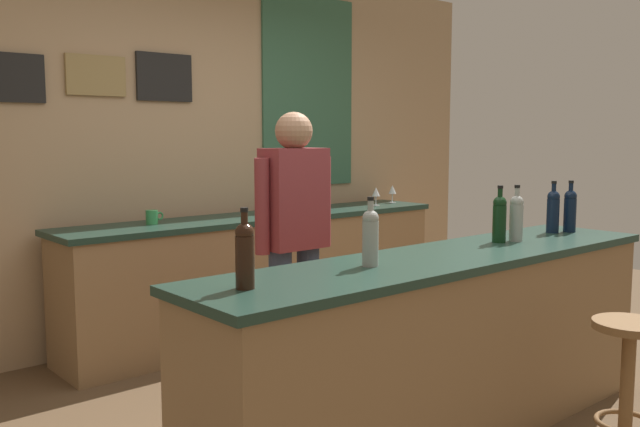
{
  "coord_description": "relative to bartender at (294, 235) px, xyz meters",
  "views": [
    {
      "loc": [
        -2.57,
        -2.48,
        1.49
      ],
      "look_at": [
        -0.06,
        0.45,
        1.05
      ],
      "focal_mm": 38.52,
      "sensor_mm": 36.0,
      "label": 1
    }
  ],
  "objects": [
    {
      "name": "ground_plane",
      "position": [
        0.2,
        -0.51,
        -0.94
      ],
      "size": [
        10.0,
        10.0,
        0.0
      ],
      "primitive_type": "plane",
      "color": "brown"
    },
    {
      "name": "back_wall",
      "position": [
        0.22,
        1.52,
        0.48
      ],
      "size": [
        6.0,
        0.09,
        2.8
      ],
      "color": "tan",
      "rests_on": "ground_plane"
    },
    {
      "name": "bar_counter",
      "position": [
        0.2,
        -0.91,
        -0.47
      ],
      "size": [
        2.78,
        0.6,
        0.92
      ],
      "color": "olive",
      "rests_on": "ground_plane"
    },
    {
      "name": "side_counter",
      "position": [
        0.6,
        1.14,
        -0.48
      ],
      "size": [
        3.11,
        0.56,
        0.9
      ],
      "color": "olive",
      "rests_on": "ground_plane"
    },
    {
      "name": "bartender",
      "position": [
        0.0,
        0.0,
        0.0
      ],
      "size": [
        0.52,
        0.21,
        1.62
      ],
      "color": "#384766",
      "rests_on": "ground_plane"
    },
    {
      "name": "bar_stool",
      "position": [
        0.57,
        -1.65,
        -0.48
      ],
      "size": [
        0.32,
        0.32,
        0.68
      ],
      "color": "brown",
      "rests_on": "ground_plane"
    },
    {
      "name": "wine_bottle_a",
      "position": [
        -0.94,
        -0.89,
        0.12
      ],
      "size": [
        0.07,
        0.07,
        0.31
      ],
      "color": "black",
      "rests_on": "bar_counter"
    },
    {
      "name": "wine_bottle_b",
      "position": [
        -0.27,
        -0.88,
        0.12
      ],
      "size": [
        0.07,
        0.07,
        0.31
      ],
      "color": "#999E99",
      "rests_on": "bar_counter"
    },
    {
      "name": "wine_bottle_c",
      "position": [
        0.73,
        -0.85,
        0.12
      ],
      "size": [
        0.07,
        0.07,
        0.31
      ],
      "color": "black",
      "rests_on": "bar_counter"
    },
    {
      "name": "wine_bottle_d",
      "position": [
        0.83,
        -0.88,
        0.12
      ],
      "size": [
        0.07,
        0.07,
        0.31
      ],
      "color": "#999E99",
      "rests_on": "bar_counter"
    },
    {
      "name": "wine_bottle_e",
      "position": [
        1.27,
        -0.84,
        0.12
      ],
      "size": [
        0.07,
        0.07,
        0.31
      ],
      "color": "black",
      "rests_on": "bar_counter"
    },
    {
      "name": "wine_bottle_f",
      "position": [
        1.38,
        -0.89,
        0.12
      ],
      "size": [
        0.07,
        0.07,
        0.31
      ],
      "color": "black",
      "rests_on": "bar_counter"
    },
    {
      "name": "wine_glass_a",
      "position": [
        1.73,
        1.07,
        0.07
      ],
      "size": [
        0.07,
        0.07,
        0.16
      ],
      "color": "silver",
      "rests_on": "side_counter"
    },
    {
      "name": "wine_glass_b",
      "position": [
        2.0,
        1.15,
        0.07
      ],
      "size": [
        0.07,
        0.07,
        0.16
      ],
      "color": "silver",
      "rests_on": "side_counter"
    },
    {
      "name": "coffee_mug",
      "position": [
        -0.27,
        1.18,
        0.01
      ],
      "size": [
        0.12,
        0.08,
        0.09
      ],
      "color": "#338C4C",
      "rests_on": "side_counter"
    }
  ]
}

